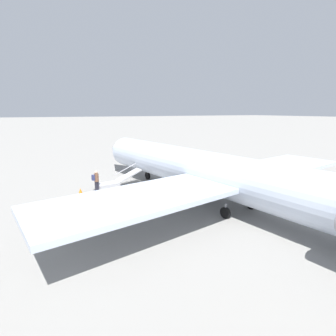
{
  "coord_description": "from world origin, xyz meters",
  "views": [
    {
      "loc": [
        -14.62,
        10.66,
        6.44
      ],
      "look_at": [
        3.57,
        1.58,
        2.0
      ],
      "focal_mm": 28.0,
      "sensor_mm": 36.0,
      "label": 1
    }
  ],
  "objects": [
    {
      "name": "ground_plane",
      "position": [
        0.0,
        0.0,
        0.0
      ],
      "size": [
        600.0,
        600.0,
        0.0
      ],
      "primitive_type": "plane",
      "color": "gray"
    },
    {
      "name": "airplane_main",
      "position": [
        -1.01,
        -0.19,
        2.25
      ],
      "size": [
        32.18,
        24.57,
        7.53
      ],
      "rotation": [
        0.0,
        0.0,
        0.19
      ],
      "color": "silver",
      "rests_on": "ground"
    },
    {
      "name": "passenger",
      "position": [
        6.3,
        6.72,
        1.0
      ],
      "size": [
        0.38,
        0.56,
        1.74
      ],
      "rotation": [
        0.0,
        0.0,
        -1.39
      ],
      "color": "#23232D",
      "rests_on": "ground"
    },
    {
      "name": "boarding_stairs",
      "position": [
        6.74,
        5.3,
        0.39
      ],
      "size": [
        1.75,
        4.14,
        1.82
      ],
      "rotation": [
        0.0,
        0.0,
        -1.39
      ],
      "color": "#B2B2B7",
      "rests_on": "ground"
    },
    {
      "name": "traffic_cone_near_stairs",
      "position": [
        5.62,
        8.08,
        0.3
      ],
      "size": [
        0.6,
        0.6,
        0.65
      ],
      "color": "black",
      "rests_on": "ground"
    }
  ]
}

